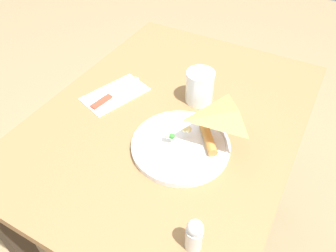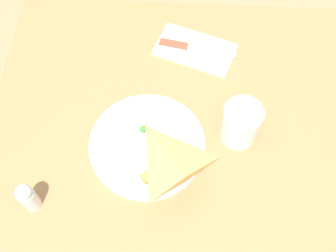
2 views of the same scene
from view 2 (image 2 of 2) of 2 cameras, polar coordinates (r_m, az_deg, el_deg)
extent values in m
plane|color=#997A56|center=(1.64, 2.06, -11.63)|extent=(6.00, 6.00, 0.00)
cube|color=olive|center=(0.98, 3.37, 0.90)|extent=(0.93, 0.71, 0.03)
cube|color=#382D23|center=(1.50, -13.32, 4.73)|extent=(0.06, 0.06, 0.70)
cube|color=#382D23|center=(1.52, 18.90, 3.24)|extent=(0.06, 0.06, 0.70)
cylinder|color=white|center=(0.92, -2.84, -2.59)|extent=(0.25, 0.25, 0.02)
torus|color=white|center=(0.92, -2.86, -2.33)|extent=(0.24, 0.24, 0.01)
pyramid|color=tan|center=(0.91, -2.88, -2.09)|extent=(0.18, 0.18, 0.02)
cylinder|color=#C68942|center=(0.88, -0.40, -5.38)|extent=(0.10, 0.09, 0.02)
sphere|color=#EFDB93|center=(0.91, -3.54, 0.20)|extent=(0.02, 0.02, 0.02)
sphere|color=#388433|center=(0.91, -3.41, -0.45)|extent=(0.02, 0.02, 0.02)
sphere|color=#EFDB93|center=(0.90, -1.20, -1.57)|extent=(0.01, 0.01, 0.01)
sphere|color=#EFDB93|center=(0.89, -0.89, -1.99)|extent=(0.02, 0.02, 0.02)
cylinder|color=white|center=(0.91, 9.81, 0.35)|extent=(0.08, 0.08, 0.10)
cylinder|color=white|center=(0.93, 9.66, -0.15)|extent=(0.07, 0.07, 0.07)
torus|color=white|center=(0.87, 10.28, 1.87)|extent=(0.08, 0.08, 0.00)
cube|color=white|center=(1.08, 3.91, 10.30)|extent=(0.22, 0.17, 0.00)
cube|color=#99422D|center=(1.08, 0.77, 11.06)|extent=(0.08, 0.03, 0.01)
cube|color=silver|center=(1.07, 5.86, 10.06)|extent=(0.12, 0.04, 0.00)
ellipsoid|color=silver|center=(1.07, 8.70, 9.49)|extent=(0.02, 0.02, 0.00)
cylinder|color=silver|center=(0.90, -18.27, -9.38)|extent=(0.03, 0.03, 0.06)
sphere|color=silver|center=(0.86, -19.01, -8.47)|extent=(0.03, 0.03, 0.03)
camera|label=1|loc=(0.64, -64.56, 5.85)|focal=35.00mm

